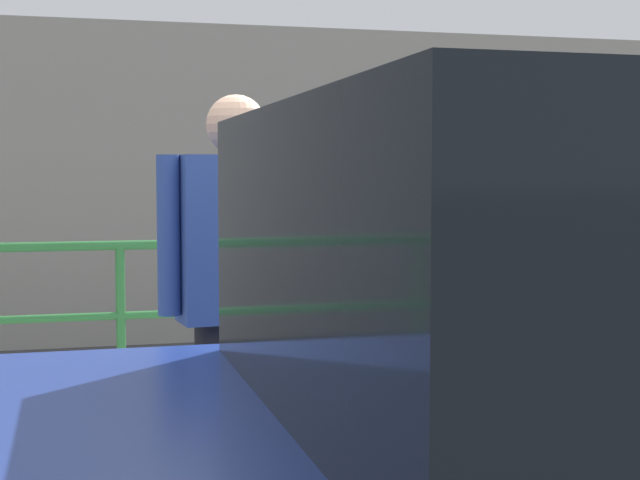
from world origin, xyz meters
The scene contains 5 objects.
sidewalk_curb centered at (0.00, 1.53, 0.07)m, with size 36.00×3.06×0.14m, color gray.
parking_meter centered at (0.04, 0.52, 1.25)m, with size 0.17×0.18×1.54m.
pedestrian_at_meter centered at (-0.56, 0.51, 1.18)m, with size 0.64×0.65×1.79m.
background_railing centered at (0.00, 2.92, 0.89)m, with size 24.06×0.06×1.04m.
backdrop_wall centered at (0.00, 5.95, 1.51)m, with size 32.00×0.50×3.03m, color gray.
Camera 1 is at (-1.17, -3.19, 1.62)m, focal length 52.53 mm.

